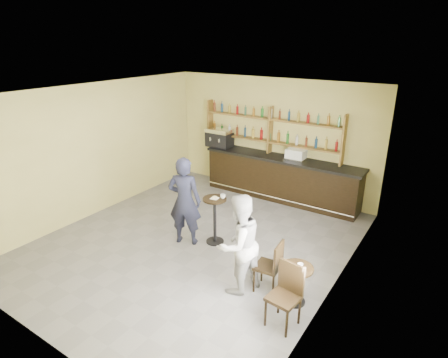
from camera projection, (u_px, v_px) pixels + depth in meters
The scene contains 23 objects.
floor at pixel (196, 241), 8.17m from camera, with size 7.00×7.00×0.00m, color slate.
ceiling at pixel (192, 93), 7.03m from camera, with size 7.00×7.00×0.00m, color white.
wall_back at pixel (272, 137), 10.33m from camera, with size 7.00×7.00×0.00m, color #C9C172.
wall_front at pixel (29, 248), 4.87m from camera, with size 7.00×7.00×0.00m, color #C9C172.
wall_left at pixel (97, 150), 9.15m from camera, with size 7.00×7.00×0.00m, color #C9C172.
wall_right at pixel (341, 207), 6.05m from camera, with size 7.00×7.00×0.00m, color #C9C172.
window_pane at pixel (314, 232), 5.08m from camera, with size 2.00×2.00×0.00m, color white.
window_frame at pixel (313, 232), 5.09m from camera, with size 0.04×1.70×2.10m, color black, non-canonical shape.
shelf_unit at pixel (270, 130), 10.15m from camera, with size 4.00×0.26×1.40m, color brown, non-canonical shape.
liquor_bottles at pixel (270, 124), 10.09m from camera, with size 3.68×0.10×1.00m, color #8C5919, non-canonical shape.
bar_counter at pixel (281, 178), 10.16m from camera, with size 4.37×0.85×1.18m, color black, non-canonical shape.
espresso_machine at pixel (220, 138), 10.90m from camera, with size 0.72×0.46×0.52m, color black, non-canonical shape.
pastry_case at pixel (296, 155), 9.69m from camera, with size 0.49×0.39×0.30m, color silver, non-canonical shape.
pedestal_table at pixel (215, 221), 7.97m from camera, with size 0.50×0.50×1.04m, color black, non-canonical shape.
napkin at pixel (215, 198), 7.79m from camera, with size 0.16×0.16×0.00m, color white.
donut at pixel (215, 197), 7.76m from camera, with size 0.12×0.12×0.04m, color #BB9944.
cup_pedestal at pixel (223, 196), 7.78m from camera, with size 0.11×0.11×0.09m, color white.
man_main at pixel (185, 201), 7.82m from camera, with size 0.70×0.46×1.93m, color black.
cafe_table at pixel (296, 285), 6.18m from camera, with size 0.54×0.54×0.68m, color black, non-canonical shape.
cup_cafe at pixel (300, 266), 6.02m from camera, with size 0.09×0.09×0.08m, color white.
chair_west at pixel (268, 266), 6.46m from camera, with size 0.41×0.41×0.96m, color black, non-canonical shape.
chair_south at pixel (283, 297), 5.63m from camera, with size 0.44×0.44×1.02m, color black, non-canonical shape.
patron_second at pixel (239, 244), 6.33m from camera, with size 0.87×0.68×1.79m, color #A7A6AB.
Camera 1 is at (4.46, -5.62, 4.17)m, focal length 30.00 mm.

